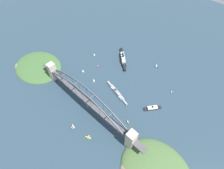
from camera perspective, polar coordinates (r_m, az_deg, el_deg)
The scene contains 15 objects.
ground_plane at distance 393.89m, azimuth -8.09°, elevation -7.09°, with size 1400.00×1400.00×0.00m, color #283D4C.
harbor_arch_bridge at distance 372.28m, azimuth -8.53°, elevation -4.84°, with size 310.92×16.47×61.73m.
headland_west_shore at distance 511.98m, azimuth -23.10°, elevation 5.32°, with size 137.65×111.13×18.29m.
ocean_liner at distance 489.73m, azimuth 3.55°, elevation 8.53°, with size 72.85×66.54×18.39m.
naval_cruiser at distance 409.96m, azimuth 1.54°, elevation -2.49°, with size 80.16×23.32×16.76m.
harbor_ferry_steamer at distance 395.02m, azimuth 12.96°, elevation -7.44°, with size 29.65×35.73×7.76m.
seaplane_taxiing_near_bridge at distance 356.63m, azimuth -7.65°, elevation -16.67°, with size 11.43×7.90×4.86m.
seaplane_second_in_formation at distance 371.32m, azimuth -12.50°, elevation -13.27°, with size 10.33×7.91×5.12m.
small_boat_0 at distance 435.48m, azimuth -6.03°, elevation 1.54°, with size 8.25×5.89×9.05m.
small_boat_1 at distance 370.75m, azimuth 5.19°, elevation -12.09°, with size 11.98×5.78×2.47m.
small_boat_2 at distance 473.42m, azimuth -4.66°, elevation 5.96°, with size 4.34×8.03×2.12m.
small_boat_3 at distance 435.69m, azimuth 18.73°, elevation -2.35°, with size 2.96×9.77×1.95m.
small_boat_4 at distance 505.46m, azimuth -5.82°, elevation 9.71°, with size 9.12×6.18×8.89m.
small_boat_5 at distance 461.08m, azimuth -9.46°, elevation 4.44°, with size 9.34×6.06×8.84m.
small_boat_6 at distance 481.75m, azimuth 14.25°, elevation 6.08°, with size 10.64×6.88×12.51m.
Camera 1 is at (188.29, -115.88, 325.99)m, focal length 28.13 mm.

